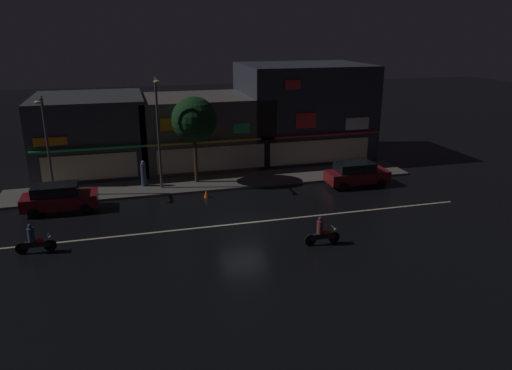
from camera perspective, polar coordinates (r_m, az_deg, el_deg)
ground_plane at (r=27.48m, az=-1.51°, el=-4.51°), size 140.00×140.00×0.00m
lane_divider_stripe at (r=27.48m, az=-1.51°, el=-4.50°), size 27.05×0.16×0.01m
sidewalk_far at (r=34.58m, az=-4.58°, el=0.35°), size 28.47×3.66×0.14m
storefront_left_block at (r=39.06m, az=-6.19°, el=6.37°), size 10.01×7.28×5.44m
storefront_center_block at (r=39.18m, az=-18.80°, el=5.73°), size 7.94×8.35×5.67m
storefront_right_block at (r=41.43m, az=5.53°, el=8.64°), size 10.18×8.10×7.68m
streetlamp_west at (r=33.08m, az=-23.39°, el=5.07°), size 0.44×1.64×6.38m
streetlamp_mid at (r=32.37m, az=-11.39°, el=6.91°), size 0.44×1.64×7.41m
pedestrian_on_sidewalk at (r=34.07m, az=-13.04°, el=1.24°), size 0.36×0.36×1.78m
street_tree at (r=33.52m, az=-7.25°, el=7.60°), size 3.09×3.09×5.97m
parked_car_near_kerb at (r=34.35m, az=11.68°, el=1.30°), size 4.30×1.98×1.67m
parked_car_trailing at (r=31.24m, az=-22.11°, el=-1.36°), size 4.30×1.98×1.67m
motorcycle_lead at (r=24.89m, az=7.69°, el=-5.57°), size 1.90×0.60×1.52m
motorcycle_following at (r=26.13m, az=-24.57°, el=-5.96°), size 1.90×0.60×1.52m
traffic_cone at (r=31.66m, az=-5.82°, el=-0.98°), size 0.36×0.36×0.55m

